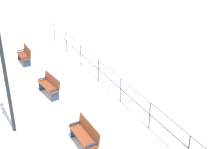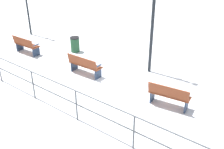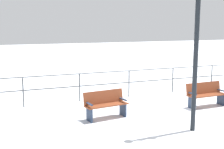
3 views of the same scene
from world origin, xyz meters
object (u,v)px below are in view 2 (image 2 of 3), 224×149
Objects in this scene: bench_second at (169,95)px; trash_bin at (75,44)px; lamppost_middle at (154,3)px; bench_third at (84,65)px; bench_fourth at (26,45)px.

bench_second is 1.89× the size of trash_bin.
lamppost_middle reaches higher than trash_bin.
bench_third reaches higher than trash_bin.
bench_second is at bearing -91.60° from bench_fourth.
bench_fourth is at bearing 108.66° from lamppost_middle.
bench_second is 3.89m from lamppost_middle.
bench_fourth is at bearing 89.08° from bench_third.
bench_fourth is (-0.01, 8.19, -0.00)m from bench_second.
bench_second reaches higher than bench_third.
bench_third is 0.33× the size of lamppost_middle.
bench_third is at bearing 81.69° from bench_second.
bench_third is at bearing -127.12° from trash_bin.
trash_bin is at bearing -47.88° from bench_fourth.
bench_second is at bearing -92.12° from bench_third.
lamppost_middle is (2.09, -6.19, 2.62)m from bench_fourth.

